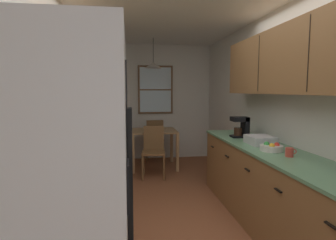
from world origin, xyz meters
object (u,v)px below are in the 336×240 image
at_px(trash_bin, 120,164).
at_px(coffee_maker, 241,126).
at_px(dining_chair_near, 154,149).
at_px(stove_range, 72,230).
at_px(fruit_bowl, 271,147).
at_px(dish_rack, 260,140).
at_px(storage_canister, 81,150).
at_px(microwave_over_range, 50,75).
at_px(table_serving_bowl, 156,129).
at_px(refrigerator, 55,213).
at_px(mug_by_coffeemaker, 290,152).
at_px(dining_table, 154,136).
at_px(dining_chair_far, 154,138).

distance_m(trash_bin, coffee_maker, 2.12).
height_order(dining_chair_near, coffee_maker, coffee_maker).
relative_size(stove_range, coffee_maker, 3.92).
xyz_separation_m(fruit_bowl, dish_rack, (0.05, 0.37, 0.01)).
bearing_deg(storage_canister, microwave_over_range, -101.14).
bearing_deg(coffee_maker, stove_range, -143.08).
bearing_deg(coffee_maker, dish_rack, -87.70).
bearing_deg(table_serving_bowl, refrigerator, -102.91).
distance_m(storage_canister, table_serving_bowl, 2.91).
distance_m(microwave_over_range, mug_by_coffeemaker, 2.24).
distance_m(microwave_over_range, fruit_bowl, 2.26).
xyz_separation_m(trash_bin, fruit_bowl, (1.65, -1.93, 0.64)).
distance_m(refrigerator, trash_bin, 3.30).
bearing_deg(mug_by_coffeemaker, storage_canister, 173.80).
bearing_deg(microwave_over_range, dining_table, 72.65).
bearing_deg(table_serving_bowl, mug_by_coffeemaker, -71.08).
bearing_deg(dining_chair_near, refrigerator, -103.31).
xyz_separation_m(dining_chair_far, fruit_bowl, (0.94, -3.35, 0.44)).
xyz_separation_m(stove_range, dish_rack, (2.00, 0.97, 0.48)).
height_order(microwave_over_range, dish_rack, microwave_over_range).
relative_size(refrigerator, dining_chair_far, 2.04).
bearing_deg(fruit_bowl, dining_chair_far, 105.71).
bearing_deg(trash_bin, storage_canister, -98.57).
xyz_separation_m(mug_by_coffeemaker, table_serving_bowl, (-1.01, 2.95, -0.16)).
relative_size(storage_canister, dish_rack, 0.48).
xyz_separation_m(dining_table, coffee_maker, (1.04, -1.87, 0.42)).
bearing_deg(trash_bin, coffee_maker, -32.12).
relative_size(stove_range, dish_rack, 3.24).
height_order(stove_range, storage_canister, stove_range).
bearing_deg(microwave_over_range, fruit_bowl, 16.40).
bearing_deg(dish_rack, fruit_bowl, -98.45).
bearing_deg(refrigerator, mug_by_coffeemaker, 28.10).
distance_m(dining_table, coffee_maker, 2.18).
height_order(microwave_over_range, fruit_bowl, microwave_over_range).
bearing_deg(dining_chair_near, dining_table, 84.58).
relative_size(refrigerator, stove_range, 1.67).
bearing_deg(dining_table, storage_canister, -108.52).
bearing_deg(storage_canister, dining_chair_far, 73.56).
bearing_deg(table_serving_bowl, dining_chair_near, -100.27).
relative_size(dining_chair_far, fruit_bowl, 3.76).
relative_size(dining_chair_near, trash_bin, 1.49).
bearing_deg(dining_table, table_serving_bowl, -64.46).
xyz_separation_m(microwave_over_range, storage_canister, (0.11, 0.55, -0.67)).
distance_m(dining_table, storage_canister, 2.98).
height_order(coffee_maker, fruit_bowl, coffee_maker).
height_order(stove_range, dining_chair_far, stove_range).
xyz_separation_m(dish_rack, table_serving_bowl, (-1.02, 2.31, -0.16)).
height_order(refrigerator, dining_chair_near, refrigerator).
relative_size(refrigerator, dish_rack, 5.41).
bearing_deg(dish_rack, dining_chair_near, 121.96).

